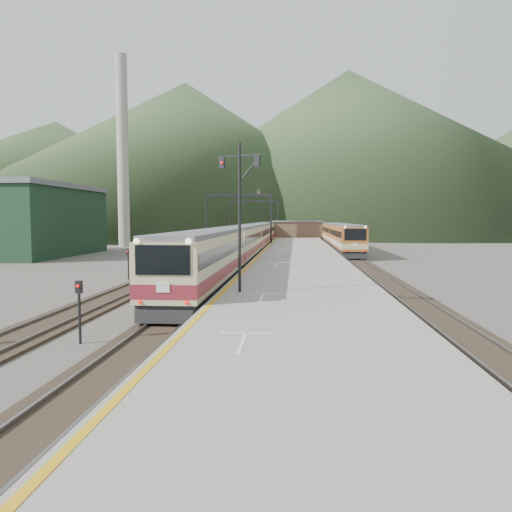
{
  "coord_description": "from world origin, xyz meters",
  "views": [
    {
      "loc": [
        5.27,
        -15.67,
        4.48
      ],
      "look_at": [
        2.67,
        17.15,
        2.0
      ],
      "focal_mm": 35.0,
      "sensor_mm": 36.0,
      "label": 1
    }
  ],
  "objects": [
    {
      "name": "short_signal_a",
      "position": [
        -2.4,
        1.35,
        1.46
      ],
      "size": [
        0.23,
        0.17,
        2.27
      ],
      "color": "black",
      "rests_on": "ground"
    },
    {
      "name": "smokestack",
      "position": [
        -22.0,
        62.0,
        15.0
      ],
      "size": [
        1.8,
        1.8,
        30.0
      ],
      "primitive_type": "cylinder",
      "color": "#9E998E",
      "rests_on": "ground"
    },
    {
      "name": "short_signal_c",
      "position": [
        -6.87,
        19.64,
        1.46
      ],
      "size": [
        0.22,
        0.16,
        2.27
      ],
      "color": "black",
      "rests_on": "ground"
    },
    {
      "name": "gantry_near",
      "position": [
        -2.85,
        55.0,
        5.59
      ],
      "size": [
        9.55,
        0.25,
        8.0
      ],
      "color": "black",
      "rests_on": "ground"
    },
    {
      "name": "gantry_far",
      "position": [
        -2.85,
        80.0,
        5.59
      ],
      "size": [
        9.55,
        0.25,
        8.0
      ],
      "color": "black",
      "rests_on": "ground"
    },
    {
      "name": "second_train",
      "position": [
        11.5,
        55.86,
        1.91
      ],
      "size": [
        2.75,
        37.48,
        3.36
      ],
      "color": "#A35822",
      "rests_on": "track_second"
    },
    {
      "name": "ground",
      "position": [
        0.0,
        0.0,
        0.0
      ],
      "size": [
        400.0,
        400.0,
        0.0
      ],
      "primitive_type": "plane",
      "color": "#47423D",
      "rests_on": "ground"
    },
    {
      "name": "signal_mast",
      "position": [
        2.65,
        7.65,
        5.27
      ],
      "size": [
        2.11,
        0.81,
        6.99
      ],
      "color": "black",
      "rests_on": "platform"
    },
    {
      "name": "track_main",
      "position": [
        0.0,
        40.0,
        0.07
      ],
      "size": [
        2.6,
        200.0,
        0.23
      ],
      "color": "black",
      "rests_on": "ground"
    },
    {
      "name": "warehouse",
      "position": [
        -28.0,
        42.0,
        4.32
      ],
      "size": [
        14.5,
        20.5,
        8.6
      ],
      "color": "black",
      "rests_on": "ground"
    },
    {
      "name": "track_second",
      "position": [
        11.5,
        40.0,
        0.07
      ],
      "size": [
        2.6,
        200.0,
        0.23
      ],
      "color": "black",
      "rests_on": "ground"
    },
    {
      "name": "track_far",
      "position": [
        -5.0,
        40.0,
        0.07
      ],
      "size": [
        2.6,
        200.0,
        0.23
      ],
      "color": "black",
      "rests_on": "ground"
    },
    {
      "name": "short_signal_b",
      "position": [
        -2.82,
        34.83,
        1.46
      ],
      "size": [
        0.27,
        0.24,
        2.27
      ],
      "color": "black",
      "rests_on": "ground"
    },
    {
      "name": "platform",
      "position": [
        5.6,
        38.0,
        0.5
      ],
      "size": [
        8.0,
        100.0,
        1.0
      ],
      "primitive_type": "cube",
      "color": "gray",
      "rests_on": "ground"
    },
    {
      "name": "main_train",
      "position": [
        0.0,
        50.5,
        1.89
      ],
      "size": [
        2.72,
        93.47,
        3.32
      ],
      "color": "#BEB683",
      "rests_on": "track_main"
    },
    {
      "name": "hill_d",
      "position": [
        -120.0,
        240.0,
        27.5
      ],
      "size": [
        200.0,
        200.0,
        55.0
      ],
      "primitive_type": "cone",
      "color": "#2C4224",
      "rests_on": "ground"
    },
    {
      "name": "hill_a",
      "position": [
        -40.0,
        190.0,
        30.0
      ],
      "size": [
        180.0,
        180.0,
        60.0
      ],
      "primitive_type": "cone",
      "color": "#2C4224",
      "rests_on": "ground"
    },
    {
      "name": "hill_b",
      "position": [
        30.0,
        230.0,
        37.5
      ],
      "size": [
        220.0,
        220.0,
        75.0
      ],
      "primitive_type": "cone",
      "color": "#2C4224",
      "rests_on": "ground"
    },
    {
      "name": "station_shed",
      "position": [
        5.6,
        78.0,
        2.57
      ],
      "size": [
        9.4,
        4.4,
        3.1
      ],
      "color": "brown",
      "rests_on": "platform"
    }
  ]
}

